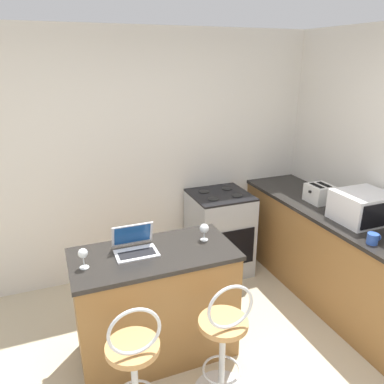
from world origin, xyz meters
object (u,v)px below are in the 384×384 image
at_px(toaster, 320,193).
at_px(wine_glass_short, 204,229).
at_px(stove_range, 219,233).
at_px(wine_glass_tall, 83,254).
at_px(laptop, 135,245).
at_px(bar_stool_far, 224,345).
at_px(bar_stool_near, 135,371).
at_px(microwave, 362,207).
at_px(mug_blue, 373,239).

distance_m(toaster, wine_glass_short, 1.46).
relative_size(stove_range, wine_glass_short, 6.68).
bearing_deg(wine_glass_tall, laptop, 15.56).
bearing_deg(bar_stool_far, toaster, 32.80).
bearing_deg(bar_stool_far, bar_stool_near, 180.00).
xyz_separation_m(bar_stool_far, stove_range, (0.71, 1.57, 0.01)).
bearing_deg(wine_glass_short, laptop, 177.56).
bearing_deg(toaster, microwave, -86.12).
relative_size(stove_range, mug_blue, 8.86).
bearing_deg(wine_glass_short, mug_blue, -24.14).
bearing_deg(stove_range, bar_stool_far, -114.39).
relative_size(bar_stool_far, wine_glass_tall, 6.55).
height_order(toaster, wine_glass_short, toaster).
relative_size(bar_stool_near, mug_blue, 9.25).
xyz_separation_m(bar_stool_far, toaster, (1.54, 0.99, 0.56)).
bearing_deg(laptop, microwave, -5.39).
bearing_deg(toaster, mug_blue, -103.28).
xyz_separation_m(laptop, mug_blue, (1.77, -0.56, -0.01)).
bearing_deg(mug_blue, microwave, 56.70).
distance_m(bar_stool_far, microwave, 1.76).
xyz_separation_m(wine_glass_short, mug_blue, (1.21, -0.54, -0.05)).
height_order(microwave, wine_glass_short, microwave).
distance_m(laptop, microwave, 2.02).
height_order(bar_stool_near, stove_range, bar_stool_near).
height_order(bar_stool_near, toaster, toaster).
distance_m(bar_stool_far, wine_glass_short, 0.87).
height_order(bar_stool_far, wine_glass_short, wine_glass_short).
height_order(bar_stool_near, mug_blue, mug_blue).
xyz_separation_m(bar_stool_far, wine_glass_short, (0.12, 0.64, 0.57)).
bearing_deg(stove_range, laptop, -141.75).
xyz_separation_m(bar_stool_near, laptop, (0.18, 0.66, 0.53)).
height_order(laptop, mug_blue, laptop).
bearing_deg(wine_glass_short, bar_stool_near, -139.25).
distance_m(wine_glass_short, wine_glass_tall, 0.95).
xyz_separation_m(stove_range, mug_blue, (0.62, -1.47, 0.51)).
relative_size(laptop, wine_glass_short, 2.25).
distance_m(bar_stool_near, laptop, 0.87).
distance_m(stove_range, wine_glass_tall, 1.92).
distance_m(stove_range, wine_glass_short, 1.23).
bearing_deg(wine_glass_tall, wine_glass_short, 5.04).
bearing_deg(laptop, bar_stool_near, -105.48).
distance_m(bar_stool_far, laptop, 0.95).
xyz_separation_m(microwave, stove_range, (-0.87, 1.09, -0.60)).
distance_m(stove_range, mug_blue, 1.67).
distance_m(wine_glass_tall, mug_blue, 2.20).
height_order(laptop, wine_glass_short, laptop).
bearing_deg(laptop, wine_glass_short, -2.44).
bearing_deg(mug_blue, bar_stool_near, -177.08).
bearing_deg(mug_blue, wine_glass_tall, 167.98).
distance_m(laptop, stove_range, 1.55).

